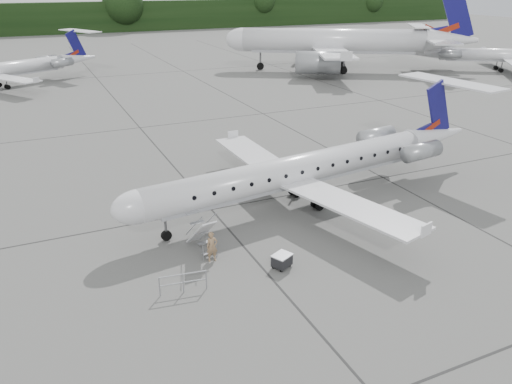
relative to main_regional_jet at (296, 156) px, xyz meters
name	(u,v)px	position (x,y,z in m)	size (l,w,h in m)	color
ground	(352,245)	(0.37, -6.04, -3.40)	(320.00, 320.00, 0.00)	#595957
treeline	(77,18)	(0.37, 123.96, 0.60)	(260.00, 4.00, 8.00)	black
main_regional_jet	(296,156)	(0.00, 0.00, 0.00)	(26.56, 19.12, 6.81)	silver
airstair	(201,233)	(-7.40, -3.13, -2.34)	(0.85, 2.21, 2.13)	silver
passenger	(212,247)	(-7.24, -4.37, -2.58)	(0.61, 0.40, 1.66)	#896A4A
safety_railing	(183,283)	(-9.46, -6.54, -2.90)	(2.20, 0.08, 1.00)	gray
baggage_cart	(282,261)	(-4.22, -6.47, -3.01)	(0.91, 0.74, 0.79)	black
bg_narrowbody	(333,29)	(30.32, 43.46, 3.12)	(36.34, 26.17, 13.05)	silver
bg_regional_right	(509,49)	(55.66, 31.64, 0.09)	(26.65, 19.19, 6.99)	silver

